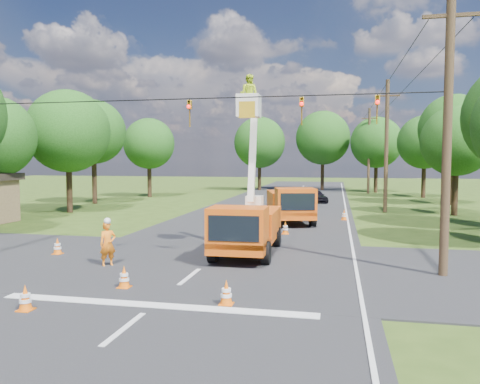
% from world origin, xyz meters
% --- Properties ---
extents(ground, '(140.00, 140.00, 0.00)m').
position_xyz_m(ground, '(0.00, 20.00, 0.00)').
color(ground, '#2E4715').
rests_on(ground, ground).
extents(road_main, '(12.00, 100.00, 0.06)m').
position_xyz_m(road_main, '(0.00, 20.00, 0.00)').
color(road_main, black).
rests_on(road_main, ground).
extents(road_cross, '(56.00, 10.00, 0.07)m').
position_xyz_m(road_cross, '(0.00, 2.00, 0.00)').
color(road_cross, black).
rests_on(road_cross, ground).
extents(stop_bar, '(9.00, 0.45, 0.02)m').
position_xyz_m(stop_bar, '(0.00, -3.20, 0.00)').
color(stop_bar, silver).
rests_on(stop_bar, ground).
extents(edge_line, '(0.12, 90.00, 0.02)m').
position_xyz_m(edge_line, '(5.60, 20.00, 0.00)').
color(edge_line, silver).
rests_on(edge_line, ground).
extents(bucket_truck, '(2.48, 6.00, 7.60)m').
position_xyz_m(bucket_truck, '(1.18, 4.18, 1.61)').
color(bucket_truck, '#D5450F').
rests_on(bucket_truck, ground).
extents(second_truck, '(3.70, 6.58, 2.33)m').
position_xyz_m(second_truck, '(2.01, 14.50, 1.21)').
color(second_truck, '#D5450F').
rests_on(second_truck, ground).
extents(ground_worker, '(0.72, 0.73, 1.70)m').
position_xyz_m(ground_worker, '(-3.54, 1.03, 0.85)').
color(ground_worker, orange).
rests_on(ground_worker, ground).
extents(distant_car, '(2.79, 3.88, 1.23)m').
position_xyz_m(distant_car, '(2.91, 28.93, 0.61)').
color(distant_car, black).
rests_on(distant_car, ground).
extents(traffic_cone_0, '(0.38, 0.38, 0.71)m').
position_xyz_m(traffic_cone_0, '(-3.17, -4.25, 0.36)').
color(traffic_cone_0, orange).
rests_on(traffic_cone_0, ground).
extents(traffic_cone_1, '(0.38, 0.38, 0.71)m').
position_xyz_m(traffic_cone_1, '(1.93, -2.68, 0.36)').
color(traffic_cone_1, orange).
rests_on(traffic_cone_1, ground).
extents(traffic_cone_2, '(0.38, 0.38, 0.71)m').
position_xyz_m(traffic_cone_2, '(0.90, 8.34, 0.36)').
color(traffic_cone_2, orange).
rests_on(traffic_cone_2, ground).
extents(traffic_cone_3, '(0.38, 0.38, 0.71)m').
position_xyz_m(traffic_cone_3, '(2.20, 9.84, 0.36)').
color(traffic_cone_3, orange).
rests_on(traffic_cone_3, ground).
extents(traffic_cone_4, '(0.38, 0.38, 0.71)m').
position_xyz_m(traffic_cone_4, '(-6.65, 2.56, 0.36)').
color(traffic_cone_4, orange).
rests_on(traffic_cone_4, ground).
extents(traffic_cone_7, '(0.38, 0.38, 0.71)m').
position_xyz_m(traffic_cone_7, '(5.37, 16.49, 0.36)').
color(traffic_cone_7, orange).
rests_on(traffic_cone_7, ground).
extents(traffic_cone_8, '(0.38, 0.38, 0.71)m').
position_xyz_m(traffic_cone_8, '(-1.59, -1.67, 0.36)').
color(traffic_cone_8, orange).
rests_on(traffic_cone_8, ground).
extents(pole_right_near, '(1.80, 0.30, 10.00)m').
position_xyz_m(pole_right_near, '(8.50, 2.00, 5.11)').
color(pole_right_near, '#4C3823').
rests_on(pole_right_near, ground).
extents(pole_right_mid, '(1.80, 0.30, 10.00)m').
position_xyz_m(pole_right_mid, '(8.50, 22.00, 5.11)').
color(pole_right_mid, '#4C3823').
rests_on(pole_right_mid, ground).
extents(pole_right_far, '(1.80, 0.30, 10.00)m').
position_xyz_m(pole_right_far, '(8.50, 42.00, 5.11)').
color(pole_right_far, '#4C3823').
rests_on(pole_right_far, ground).
extents(signal_span, '(18.00, 0.29, 1.07)m').
position_xyz_m(signal_span, '(2.23, 1.99, 5.88)').
color(signal_span, black).
rests_on(signal_span, ground).
extents(tree_left_d, '(6.20, 6.20, 9.24)m').
position_xyz_m(tree_left_d, '(-15.00, 17.00, 6.12)').
color(tree_left_d, '#382616').
rests_on(tree_left_d, ground).
extents(tree_left_e, '(5.80, 5.80, 9.41)m').
position_xyz_m(tree_left_e, '(-16.80, 24.00, 6.49)').
color(tree_left_e, '#382616').
rests_on(tree_left_e, ground).
extents(tree_left_f, '(5.40, 5.40, 8.40)m').
position_xyz_m(tree_left_f, '(-14.80, 32.00, 5.69)').
color(tree_left_f, '#382616').
rests_on(tree_left_f, ground).
extents(tree_right_c, '(5.00, 5.00, 7.83)m').
position_xyz_m(tree_right_c, '(13.20, 21.00, 5.31)').
color(tree_right_c, '#382616').
rests_on(tree_right_c, ground).
extents(tree_right_d, '(6.00, 6.00, 9.70)m').
position_xyz_m(tree_right_d, '(14.80, 29.00, 6.68)').
color(tree_right_d, '#382616').
rests_on(tree_right_d, ground).
extents(tree_right_e, '(5.60, 5.60, 8.63)m').
position_xyz_m(tree_right_e, '(13.80, 37.00, 5.81)').
color(tree_right_e, '#382616').
rests_on(tree_right_e, ground).
extents(tree_far_a, '(6.60, 6.60, 9.50)m').
position_xyz_m(tree_far_a, '(-5.00, 45.00, 6.19)').
color(tree_far_a, '#382616').
rests_on(tree_far_a, ground).
extents(tree_far_b, '(7.00, 7.00, 10.32)m').
position_xyz_m(tree_far_b, '(3.00, 47.00, 6.81)').
color(tree_far_b, '#382616').
rests_on(tree_far_b, ground).
extents(tree_far_c, '(6.20, 6.20, 9.18)m').
position_xyz_m(tree_far_c, '(9.50, 44.00, 6.06)').
color(tree_far_c, '#382616').
rests_on(tree_far_c, ground).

